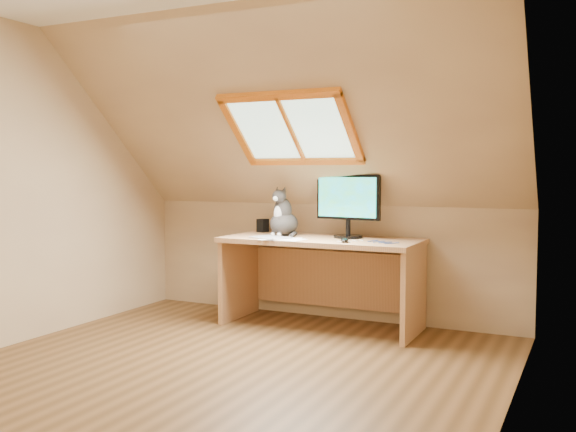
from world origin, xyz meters
The scene contains 10 objects.
ground centered at (0.00, 0.00, 0.00)m, with size 3.50×3.50×0.00m, color brown.
room_shell centered at (0.00, -0.09, 1.43)m, with size 3.52×3.52×2.41m.
desk centered at (0.11, 1.45, 0.52)m, with size 1.63×0.71×0.74m.
monitor centered at (0.30, 1.49, 1.04)m, with size 0.57×0.24×0.52m.
cat centered at (-0.27, 1.43, 0.89)m, with size 0.28×0.32×0.43m.
desk_speaker centered at (-0.57, 1.63, 0.80)m, with size 0.08×0.08×0.12m, color black.
graphics_tablet centered at (-0.25, 1.17, 0.75)m, with size 0.30×0.22×0.01m, color #B2B2B7.
mouse centered at (0.40, 1.15, 0.76)m, with size 0.06×0.11×0.03m, color black.
papers centered at (-0.08, 1.12, 0.74)m, with size 0.35×0.30×0.01m.
cables centered at (0.57, 1.26, 0.75)m, with size 0.51×0.26×0.01m.
Camera 1 is at (2.15, -3.48, 1.29)m, focal length 40.00 mm.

